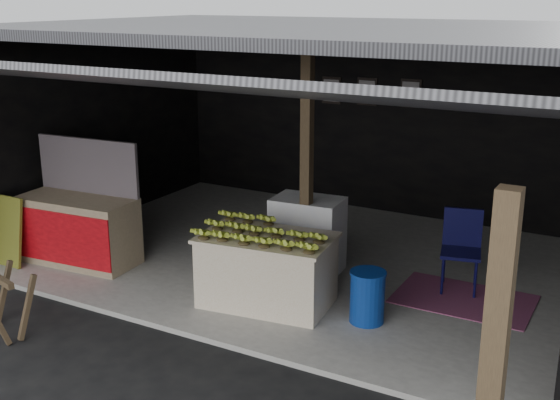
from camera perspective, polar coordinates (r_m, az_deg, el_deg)
The scene contains 12 objects.
ground at distance 7.30m, azimuth -7.04°, elevation -11.20°, with size 80.00×80.00×0.00m, color black.
concrete_slab at distance 9.23m, azimuth 2.13°, elevation -4.81°, with size 7.00×5.00×0.06m, color gray.
shophouse at distance 8.98m, azimuth 3.21°, elevation 8.25°, with size 7.40×7.29×3.02m.
banana_table at distance 7.74m, azimuth -1.07°, elevation -5.71°, with size 1.54×1.06×0.79m.
banana_pile at distance 7.57m, azimuth -1.09°, elevation -2.40°, with size 1.32×0.79×0.16m, color gold, non-canonical shape.
white_crate at distance 8.64m, azimuth 2.24°, elevation -2.84°, with size 0.88×0.63×0.93m.
neighbor_stall at distance 9.27m, azimuth -16.07°, elevation -2.09°, with size 1.56×0.80×1.56m.
green_signboard at distance 9.51m, azimuth -21.51°, elevation -2.31°, with size 0.59×0.04×0.89m, color black.
water_barrel at distance 7.43m, azimuth 7.11°, elevation -7.92°, with size 0.36×0.36×0.53m, color navy.
plastic_chair at distance 8.36m, azimuth 14.54°, elevation -3.39°, with size 0.54×0.54×0.94m.
magenta_rug at distance 8.25m, azimuth 14.71°, elevation -7.79°, with size 1.50×1.00×0.01m, color #7B1B5F.
picture_frames at distance 10.96m, azimuth 7.24°, elevation 8.73°, with size 1.62×0.04×0.46m.
Camera 1 is at (3.90, -5.18, 3.37)m, focal length 45.00 mm.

